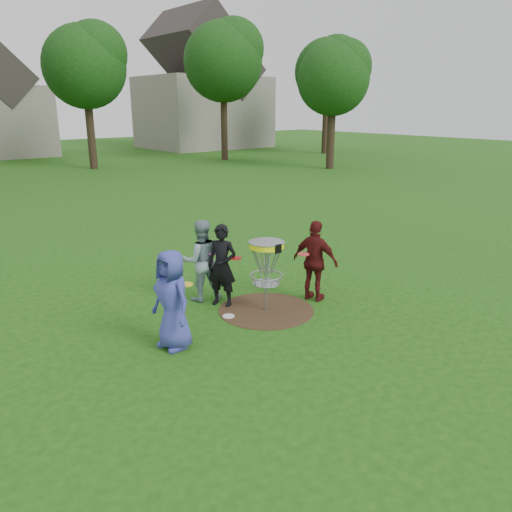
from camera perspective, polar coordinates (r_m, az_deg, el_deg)
ground at (r=9.48m, az=1.16°, el=-6.20°), size 100.00×100.00×0.00m
dirt_patch at (r=9.48m, az=1.16°, el=-6.18°), size 1.80×1.80×0.01m
player_blue at (r=7.91m, az=-9.57°, el=-4.96°), size 0.60×0.84×1.61m
player_black at (r=9.48m, az=-3.91°, el=-1.11°), size 0.62×0.69×1.59m
player_grey at (r=9.77m, az=-6.30°, el=-0.51°), size 0.96×0.86×1.62m
player_maroon at (r=9.77m, az=6.79°, el=-0.58°), size 0.65×1.01×1.61m
disc_on_grass at (r=9.21m, az=-3.16°, el=-6.90°), size 0.22×0.22×0.02m
disc_golf_basket at (r=9.13m, az=1.20°, el=-0.31°), size 0.66×0.67×1.38m
held_discs at (r=9.08m, az=-2.20°, el=-0.63°), size 2.85×1.36×0.04m
house_row at (r=41.04m, az=-25.69°, el=15.96°), size 44.50×10.65×11.62m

